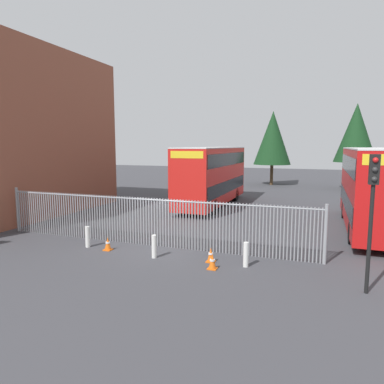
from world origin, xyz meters
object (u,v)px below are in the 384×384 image
object	(u,v)px
double_decker_bus_behind_fence_left	(212,174)
traffic_cone_by_gate	(108,244)
double_decker_bus_near_gate	(372,186)
bollard_center_front	(154,246)
bollard_near_right	(246,255)
traffic_cone_mid_forecourt	(211,255)
bollard_near_left	(88,237)
traffic_cone_near_kerb	(212,261)
traffic_light_kerbside	(372,198)

from	to	relation	value
double_decker_bus_behind_fence_left	traffic_cone_by_gate	bearing A→B (deg)	-94.05
double_decker_bus_near_gate	bollard_center_front	distance (m)	12.33
bollard_near_right	traffic_cone_mid_forecourt	distance (m)	1.41
traffic_cone_by_gate	traffic_cone_mid_forecourt	distance (m)	4.70
traffic_cone_by_gate	traffic_cone_mid_forecourt	world-z (taller)	same
bollard_near_left	double_decker_bus_near_gate	bearing A→B (deg)	33.16
double_decker_bus_near_gate	double_decker_bus_behind_fence_left	xyz separation A→B (m)	(-10.30, 4.52, 0.00)
double_decker_bus_near_gate	traffic_cone_near_kerb	bearing A→B (deg)	-125.05
bollard_near_left	traffic_cone_by_gate	bearing A→B (deg)	-4.83
double_decker_bus_near_gate	bollard_near_left	xyz separation A→B (m)	(-12.32, -8.05, -1.95)
bollard_near_left	traffic_light_kerbside	xyz separation A→B (m)	(11.23, -1.20, 2.51)
double_decker_bus_behind_fence_left	bollard_near_left	distance (m)	12.88
traffic_cone_by_gate	traffic_cone_near_kerb	world-z (taller)	same
bollard_near_right	traffic_cone_mid_forecourt	world-z (taller)	bollard_near_right
traffic_cone_by_gate	traffic_cone_near_kerb	xyz separation A→B (m)	(4.99, -0.70, 0.00)
bollard_near_right	traffic_cone_near_kerb	world-z (taller)	bollard_near_right
double_decker_bus_near_gate	bollard_center_front	xyz separation A→B (m)	(-8.82, -8.39, -1.95)
double_decker_bus_near_gate	traffic_cone_near_kerb	world-z (taller)	double_decker_bus_near_gate
double_decker_bus_behind_fence_left	bollard_near_left	world-z (taller)	double_decker_bus_behind_fence_left
traffic_cone_near_kerb	bollard_near_left	bearing A→B (deg)	172.62
double_decker_bus_near_gate	traffic_cone_mid_forecourt	world-z (taller)	double_decker_bus_near_gate
bollard_near_left	bollard_near_right	size ratio (longest dim) A/B	1.00
double_decker_bus_near_gate	double_decker_bus_behind_fence_left	distance (m)	11.25
double_decker_bus_behind_fence_left	traffic_cone_near_kerb	world-z (taller)	double_decker_bus_behind_fence_left
double_decker_bus_near_gate	bollard_near_left	world-z (taller)	double_decker_bus_near_gate
double_decker_bus_near_gate	bollard_near_right	xyz separation A→B (m)	(-5.09, -8.16, -1.95)
double_decker_bus_near_gate	bollard_near_right	world-z (taller)	double_decker_bus_near_gate
bollard_near_left	traffic_cone_mid_forecourt	xyz separation A→B (m)	(5.82, -0.05, -0.19)
bollard_center_front	traffic_cone_near_kerb	world-z (taller)	bollard_center_front
traffic_light_kerbside	traffic_cone_near_kerb	bearing A→B (deg)	175.39
traffic_light_kerbside	bollard_near_left	bearing A→B (deg)	173.88
traffic_cone_by_gate	traffic_cone_mid_forecourt	bearing A→B (deg)	0.54
bollard_near_left	traffic_cone_near_kerb	xyz separation A→B (m)	(6.12, -0.79, -0.19)
traffic_cone_mid_forecourt	traffic_cone_near_kerb	distance (m)	0.80
traffic_cone_mid_forecourt	traffic_cone_near_kerb	world-z (taller)	same
bollard_near_right	traffic_cone_mid_forecourt	size ratio (longest dim) A/B	1.61
bollard_center_front	traffic_cone_by_gate	size ratio (longest dim) A/B	1.61
traffic_cone_near_kerb	traffic_cone_by_gate	bearing A→B (deg)	172.05
double_decker_bus_near_gate	traffic_cone_by_gate	bearing A→B (deg)	-143.96
traffic_cone_near_kerb	double_decker_bus_behind_fence_left	bearing A→B (deg)	107.04
traffic_cone_mid_forecourt	traffic_cone_near_kerb	bearing A→B (deg)	-68.55
traffic_cone_by_gate	traffic_cone_near_kerb	distance (m)	5.04
double_decker_bus_near_gate	traffic_cone_mid_forecourt	xyz separation A→B (m)	(-6.49, -8.10, -2.13)
bollard_near_left	bollard_near_right	xyz separation A→B (m)	(7.22, -0.11, 0.00)
bollard_near_right	traffic_light_kerbside	xyz separation A→B (m)	(4.01, -1.09, 2.51)
bollard_near_right	traffic_light_kerbside	size ratio (longest dim) A/B	0.22
double_decker_bus_behind_fence_left	bollard_near_left	bearing A→B (deg)	-99.13
double_decker_bus_near_gate	traffic_light_kerbside	xyz separation A→B (m)	(-1.08, -9.25, 0.56)
traffic_cone_mid_forecourt	bollard_near_right	bearing A→B (deg)	-2.54
double_decker_bus_near_gate	traffic_cone_near_kerb	size ratio (longest dim) A/B	18.32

